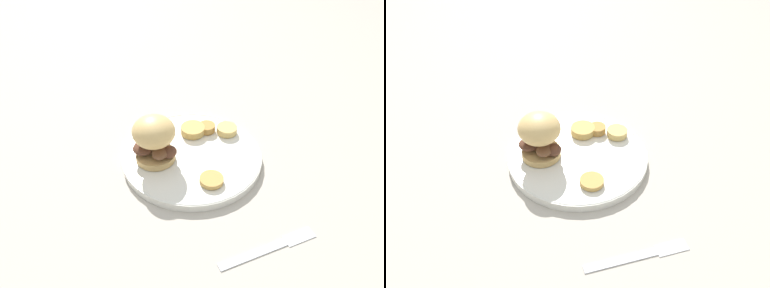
% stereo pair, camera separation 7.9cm
% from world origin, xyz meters
% --- Properties ---
extents(ground_plane, '(4.00, 4.00, 0.00)m').
position_xyz_m(ground_plane, '(0.00, 0.00, 0.00)').
color(ground_plane, '#B2A899').
extents(dinner_plate, '(0.30, 0.30, 0.02)m').
position_xyz_m(dinner_plate, '(0.00, 0.00, 0.01)').
color(dinner_plate, white).
rests_on(dinner_plate, ground_plane).
extents(sandwich, '(0.10, 0.11, 0.10)m').
position_xyz_m(sandwich, '(-0.02, 0.08, 0.07)').
color(sandwich, tan).
rests_on(sandwich, dinner_plate).
extents(potato_round_0, '(0.05, 0.05, 0.02)m').
position_xyz_m(potato_round_0, '(0.07, -0.00, 0.03)').
color(potato_round_0, tan).
rests_on(potato_round_0, dinner_plate).
extents(potato_round_1, '(0.05, 0.05, 0.01)m').
position_xyz_m(potato_round_1, '(-0.09, -0.04, 0.02)').
color(potato_round_1, tan).
rests_on(potato_round_1, dinner_plate).
extents(potato_round_2, '(0.04, 0.04, 0.02)m').
position_xyz_m(potato_round_2, '(0.08, -0.03, 0.03)').
color(potato_round_2, '#BC8942').
rests_on(potato_round_2, dinner_plate).
extents(potato_round_3, '(0.05, 0.05, 0.02)m').
position_xyz_m(potato_round_3, '(0.07, -0.08, 0.03)').
color(potato_round_3, '#DBB766').
rests_on(potato_round_3, dinner_plate).
extents(fork, '(0.10, 0.18, 0.00)m').
position_xyz_m(fork, '(-0.23, -0.14, 0.00)').
color(fork, silver).
rests_on(fork, ground_plane).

